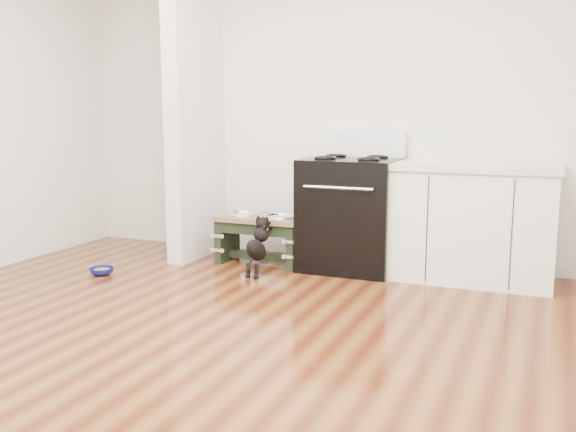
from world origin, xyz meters
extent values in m
plane|color=#441B0C|center=(0.00, 0.00, 0.00)|extent=(5.00, 5.00, 0.00)
plane|color=silver|center=(0.00, 2.50, 1.35)|extent=(5.00, 0.00, 5.00)
cube|color=silver|center=(-1.18, 2.10, 1.35)|extent=(0.15, 0.80, 2.70)
cube|color=black|center=(0.25, 2.15, 0.46)|extent=(0.76, 0.65, 0.92)
cube|color=black|center=(0.25, 1.84, 0.40)|extent=(0.58, 0.02, 0.50)
cylinder|color=silver|center=(0.25, 1.80, 0.72)|extent=(0.56, 0.02, 0.02)
cube|color=white|center=(0.25, 2.43, 1.03)|extent=(0.76, 0.08, 0.22)
torus|color=black|center=(0.07, 2.01, 0.93)|extent=(0.18, 0.18, 0.02)
torus|color=black|center=(0.43, 2.01, 0.93)|extent=(0.18, 0.18, 0.02)
torus|color=black|center=(0.07, 2.29, 0.93)|extent=(0.18, 0.18, 0.02)
torus|color=black|center=(0.43, 2.29, 0.93)|extent=(0.18, 0.18, 0.02)
cube|color=white|center=(1.23, 2.18, 0.43)|extent=(1.20, 0.60, 0.86)
cube|color=#BFB4A3|center=(1.23, 2.18, 0.89)|extent=(1.24, 0.64, 0.05)
cube|color=black|center=(1.23, 1.92, 0.05)|extent=(1.20, 0.06, 0.10)
cube|color=black|center=(-0.84, 2.04, 0.19)|extent=(0.06, 0.36, 0.37)
cube|color=black|center=(-0.18, 2.04, 0.19)|extent=(0.06, 0.36, 0.37)
cube|color=black|center=(-0.51, 1.87, 0.33)|extent=(0.60, 0.03, 0.09)
cube|color=black|center=(-0.51, 2.04, 0.06)|extent=(0.60, 0.06, 0.06)
cube|color=brown|center=(-0.51, 2.04, 0.40)|extent=(0.76, 0.41, 0.04)
cylinder|color=silver|center=(-0.69, 2.04, 0.40)|extent=(0.26, 0.26, 0.05)
cylinder|color=silver|center=(-0.33, 2.04, 0.40)|extent=(0.26, 0.26, 0.05)
torus|color=silver|center=(-0.69, 2.04, 0.42)|extent=(0.30, 0.30, 0.02)
torus|color=silver|center=(-0.33, 2.04, 0.42)|extent=(0.30, 0.30, 0.02)
cylinder|color=black|center=(-0.41, 1.57, 0.06)|extent=(0.03, 0.03, 0.11)
cylinder|color=black|center=(-0.34, 1.57, 0.06)|extent=(0.03, 0.03, 0.11)
sphere|color=black|center=(-0.41, 1.56, 0.01)|extent=(0.04, 0.04, 0.04)
sphere|color=black|center=(-0.34, 1.56, 0.01)|extent=(0.04, 0.04, 0.04)
ellipsoid|color=black|center=(-0.37, 1.64, 0.21)|extent=(0.13, 0.31, 0.27)
sphere|color=black|center=(-0.37, 1.74, 0.32)|extent=(0.12, 0.12, 0.12)
sphere|color=black|center=(-0.37, 1.78, 0.40)|extent=(0.11, 0.11, 0.11)
sphere|color=black|center=(-0.41, 1.85, 0.40)|extent=(0.04, 0.04, 0.04)
sphere|color=black|center=(-0.34, 1.85, 0.40)|extent=(0.04, 0.04, 0.04)
cylinder|color=black|center=(-0.37, 1.52, 0.12)|extent=(0.02, 0.09, 0.10)
torus|color=#D13D55|center=(-0.37, 1.76, 0.36)|extent=(0.10, 0.07, 0.09)
imported|color=#0D1060|center=(-1.53, 1.18, 0.03)|extent=(0.20, 0.20, 0.06)
cylinder|color=brown|center=(-1.53, 1.18, 0.03)|extent=(0.12, 0.12, 0.02)
camera|label=1|loc=(1.78, -2.87, 1.32)|focal=40.00mm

